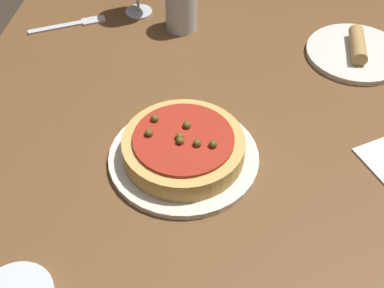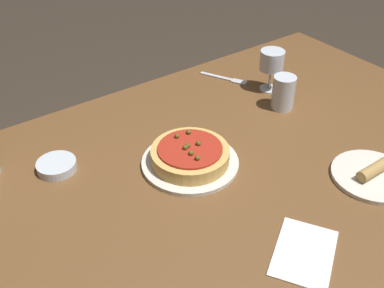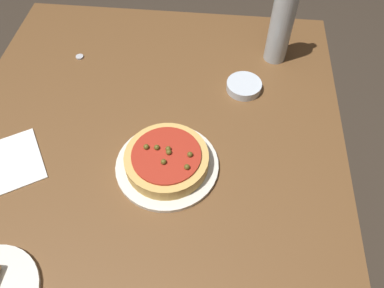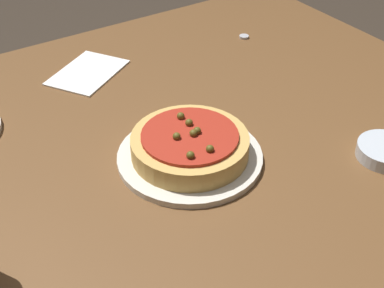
{
  "view_description": "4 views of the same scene",
  "coord_description": "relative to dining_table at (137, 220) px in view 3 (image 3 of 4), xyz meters",
  "views": [
    {
      "loc": [
        0.74,
        0.03,
        1.45
      ],
      "look_at": [
        0.15,
        -0.05,
        0.85
      ],
      "focal_mm": 50.0,
      "sensor_mm": 36.0,
      "label": 1
    },
    {
      "loc": [
        0.66,
        0.7,
        1.53
      ],
      "look_at": [
        0.08,
        -0.11,
        0.79
      ],
      "focal_mm": 42.0,
      "sensor_mm": 36.0,
      "label": 2
    },
    {
      "loc": [
        -0.39,
        -0.18,
        1.57
      ],
      "look_at": [
        0.16,
        -0.12,
        0.81
      ],
      "focal_mm": 35.0,
      "sensor_mm": 36.0,
      "label": 3
    },
    {
      "loc": [
        -0.29,
        -0.69,
        1.37
      ],
      "look_at": [
        0.09,
        -0.11,
        0.84
      ],
      "focal_mm": 50.0,
      "sensor_mm": 36.0,
      "label": 4
    }
  ],
  "objects": [
    {
      "name": "bottle_cap",
      "position": [
        0.51,
        0.27,
        0.08
      ],
      "size": [
        0.02,
        0.02,
        0.01
      ],
      "color": "#B7B7BC",
      "rests_on": "dining_table"
    },
    {
      "name": "wine_bottle",
      "position": [
        0.57,
        -0.35,
        0.23
      ],
      "size": [
        0.07,
        0.07,
        0.34
      ],
      "color": "#B2BCC1",
      "rests_on": "dining_table"
    },
    {
      "name": "side_bowl",
      "position": [
        0.42,
        -0.25,
        0.09
      ],
      "size": [
        0.1,
        0.1,
        0.02
      ],
      "color": "silver",
      "rests_on": "dining_table"
    },
    {
      "name": "pizza",
      "position": [
        0.12,
        -0.07,
        0.11
      ],
      "size": [
        0.21,
        0.21,
        0.05
      ],
      "color": "tan",
      "rests_on": "dinner_plate"
    },
    {
      "name": "dining_table",
      "position": [
        0.0,
        0.0,
        0.0
      ],
      "size": [
        1.57,
        1.05,
        0.77
      ],
      "color": "brown",
      "rests_on": "ground_plane"
    },
    {
      "name": "paper_napkin",
      "position": [
        0.1,
        0.32,
        0.08
      ],
      "size": [
        0.21,
        0.2,
        0.0
      ],
      "color": "white",
      "rests_on": "dining_table"
    },
    {
      "name": "dinner_plate",
      "position": [
        0.12,
        -0.07,
        0.08
      ],
      "size": [
        0.26,
        0.26,
        0.01
      ],
      "color": "silver",
      "rests_on": "dining_table"
    }
  ]
}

